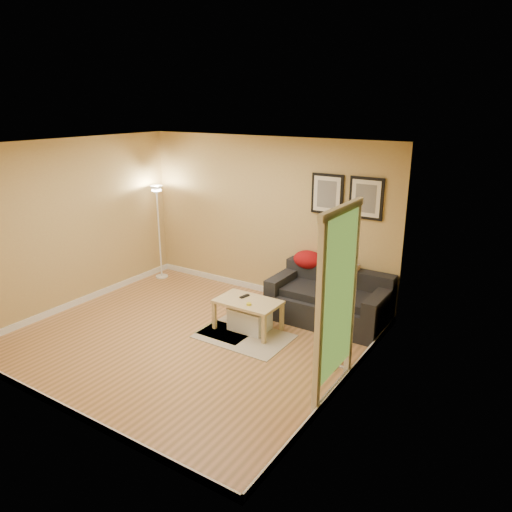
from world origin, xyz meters
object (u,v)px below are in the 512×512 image
(storage_bin, at_px, (250,319))
(book_stack, at_px, (339,328))
(side_table, at_px, (338,348))
(sofa, at_px, (329,297))
(floor_lamp, at_px, (159,235))
(coffee_table, at_px, (248,315))

(storage_bin, distance_m, book_stack, 1.52)
(side_table, relative_size, book_stack, 2.23)
(sofa, xyz_separation_m, floor_lamp, (-3.38, 0.06, 0.44))
(book_stack, bearing_deg, storage_bin, -175.64)
(side_table, distance_m, floor_lamp, 4.23)
(coffee_table, distance_m, book_stack, 1.53)
(floor_lamp, bearing_deg, storage_bin, -19.91)
(sofa, relative_size, storage_bin, 3.07)
(book_stack, relative_size, floor_lamp, 0.13)
(storage_bin, distance_m, side_table, 1.47)
(coffee_table, bearing_deg, sofa, 62.48)
(sofa, height_order, side_table, sofa)
(side_table, bearing_deg, sofa, 119.63)
(sofa, distance_m, coffee_table, 1.22)
(storage_bin, bearing_deg, sofa, 47.23)
(coffee_table, relative_size, storage_bin, 1.62)
(coffee_table, bearing_deg, floor_lamp, 175.49)
(storage_bin, relative_size, side_table, 1.11)
(side_table, bearing_deg, floor_lamp, 163.62)
(sofa, relative_size, side_table, 3.42)
(sofa, relative_size, floor_lamp, 0.99)
(side_table, xyz_separation_m, floor_lamp, (-4.02, 1.18, 0.56))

